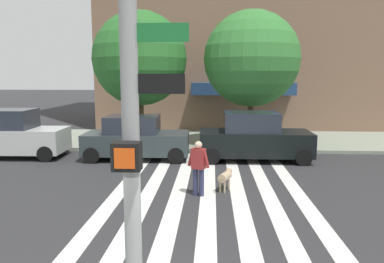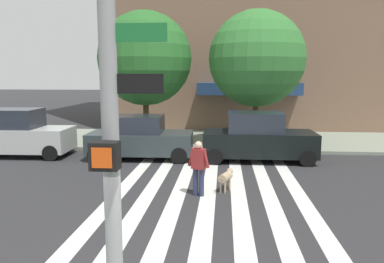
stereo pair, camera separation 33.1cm
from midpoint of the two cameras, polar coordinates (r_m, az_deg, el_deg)
The scene contains 11 objects.
ground_plane at distance 11.29m, azimuth -1.41°, elevation -9.69°, with size 160.00×160.00×0.00m, color #2B2B2D.
sidewalk_far at distance 20.26m, azimuth 0.66°, elevation -1.27°, with size 80.00×6.00×0.15m, color gray.
crosswalk_stripes at distance 11.26m, azimuth 1.61°, elevation -9.72°, with size 5.85×11.93×0.01m.
traffic_light_pole at distance 3.81m, azimuth -12.09°, elevation 8.18°, with size 0.74×0.46×5.80m.
parked_car_near_curb at distance 18.14m, azimuth -26.81°, elevation -0.44°, with size 4.91×2.11×2.09m.
parked_car_behind_first at distance 16.11m, azimuth -9.12°, elevation -1.03°, with size 4.45×2.17×1.84m.
parked_car_third_in_line at distance 15.82m, azimuth 8.83°, elevation -0.97°, with size 4.60×2.07×2.02m.
street_tree_nearest at distance 18.40m, azimuth -8.47°, elevation 10.93°, with size 4.51×4.51×6.44m.
street_tree_middle at distance 18.29m, azimuth 8.56°, elevation 10.90°, with size 4.56×4.56×6.45m.
pedestrian_dog_walker at distance 11.01m, azimuth 0.12°, elevation -5.14°, with size 0.68×0.37×1.64m.
dog_on_leash at distance 11.65m, azimuth 4.31°, elevation -6.85°, with size 0.50×0.94×0.65m.
Camera 1 is at (0.69, -4.43, 3.53)m, focal length 34.99 mm.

